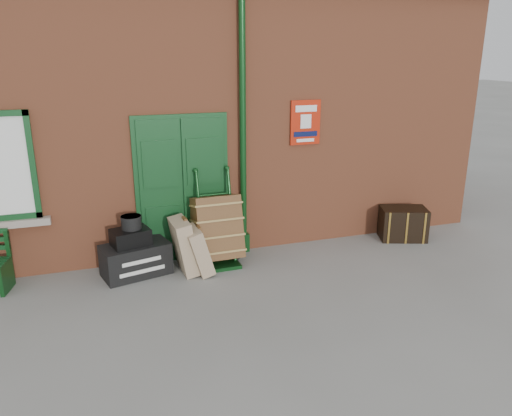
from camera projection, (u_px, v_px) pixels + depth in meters
name	position (u px, v px, depth m)	size (l,w,h in m)	color
ground	(228.00, 296.00, 6.68)	(80.00, 80.00, 0.00)	gray
station_building	(176.00, 106.00, 9.18)	(10.30, 4.30, 4.36)	#AF5A38
houdini_trunk	(136.00, 259.00, 7.26)	(0.95, 0.52, 0.47)	black
strongbox	(130.00, 237.00, 7.13)	(0.52, 0.38, 0.24)	black
hatbox	(131.00, 222.00, 7.10)	(0.28, 0.28, 0.19)	black
suitcase_back	(184.00, 246.00, 7.29)	(0.23, 0.57, 0.80)	tan
suitcase_front	(198.00, 250.00, 7.27)	(0.21, 0.51, 0.68)	tan
porter_trolley	(217.00, 229.00, 7.58)	(0.71, 0.76, 1.43)	#0E3814
dark_trunk	(403.00, 223.00, 8.64)	(0.77, 0.50, 0.55)	black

